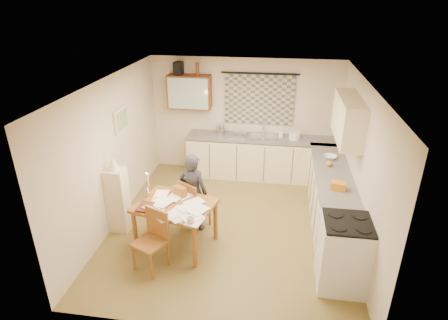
% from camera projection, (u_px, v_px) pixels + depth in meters
% --- Properties ---
extents(floor, '(4.00, 4.50, 0.02)m').
position_uv_depth(floor, '(230.00, 225.00, 6.54)').
color(floor, brown).
rests_on(floor, ground).
extents(ceiling, '(4.00, 4.50, 0.02)m').
position_uv_depth(ceiling, '(231.00, 82.00, 5.49)').
color(ceiling, white).
rests_on(ceiling, floor).
extents(wall_back, '(4.00, 0.02, 2.50)m').
position_uv_depth(wall_back, '(245.00, 117.00, 8.05)').
color(wall_back, beige).
rests_on(wall_back, floor).
extents(wall_front, '(4.00, 0.02, 2.50)m').
position_uv_depth(wall_front, '(203.00, 247.00, 3.98)').
color(wall_front, beige).
rests_on(wall_front, floor).
extents(wall_left, '(0.02, 4.50, 2.50)m').
position_uv_depth(wall_left, '(112.00, 152.00, 6.28)').
color(wall_left, beige).
rests_on(wall_left, floor).
extents(wall_right, '(0.02, 4.50, 2.50)m').
position_uv_depth(wall_right, '(360.00, 168.00, 5.74)').
color(wall_right, beige).
rests_on(wall_right, floor).
extents(window_blind, '(1.45, 0.03, 1.05)m').
position_uv_depth(window_blind, '(259.00, 100.00, 7.80)').
color(window_blind, '#335082').
rests_on(window_blind, wall_back).
extents(curtain_rod, '(1.60, 0.04, 0.04)m').
position_uv_depth(curtain_rod, '(260.00, 73.00, 7.56)').
color(curtain_rod, black).
rests_on(curtain_rod, wall_back).
extents(wall_cabinet, '(0.90, 0.34, 0.70)m').
position_uv_depth(wall_cabinet, '(190.00, 92.00, 7.81)').
color(wall_cabinet, '#5A2913').
rests_on(wall_cabinet, wall_back).
extents(wall_cabinet_glass, '(0.84, 0.02, 0.64)m').
position_uv_depth(wall_cabinet_glass, '(188.00, 94.00, 7.66)').
color(wall_cabinet_glass, '#99B2A5').
rests_on(wall_cabinet_glass, wall_back).
extents(upper_cabinet_right, '(0.34, 1.30, 0.70)m').
position_uv_depth(upper_cabinet_right, '(348.00, 119.00, 6.01)').
color(upper_cabinet_right, beige).
rests_on(upper_cabinet_right, wall_right).
extents(framed_print, '(0.04, 0.50, 0.40)m').
position_uv_depth(framed_print, '(121.00, 120.00, 6.45)').
color(framed_print, beige).
rests_on(framed_print, wall_left).
extents(print_canvas, '(0.01, 0.42, 0.32)m').
position_uv_depth(print_canvas, '(122.00, 120.00, 6.45)').
color(print_canvas, '#BABBA2').
rests_on(print_canvas, wall_left).
extents(counter_back, '(3.30, 0.62, 0.92)m').
position_uv_depth(counter_back, '(265.00, 158.00, 8.03)').
color(counter_back, beige).
rests_on(counter_back, floor).
extents(counter_right, '(0.62, 2.95, 0.92)m').
position_uv_depth(counter_right, '(331.00, 200.00, 6.42)').
color(counter_right, beige).
rests_on(counter_right, floor).
extents(stove, '(0.66, 0.66, 1.02)m').
position_uv_depth(stove, '(344.00, 254.00, 5.03)').
color(stove, white).
rests_on(stove, floor).
extents(sink, '(0.59, 0.49, 0.10)m').
position_uv_depth(sink, '(264.00, 139.00, 7.86)').
color(sink, silver).
rests_on(sink, counter_back).
extents(tap, '(0.03, 0.03, 0.28)m').
position_uv_depth(tap, '(264.00, 128.00, 7.95)').
color(tap, silver).
rests_on(tap, counter_back).
extents(dish_rack, '(0.37, 0.33, 0.06)m').
position_uv_depth(dish_rack, '(238.00, 135.00, 7.90)').
color(dish_rack, silver).
rests_on(dish_rack, counter_back).
extents(kettle, '(0.23, 0.23, 0.24)m').
position_uv_depth(kettle, '(221.00, 130.00, 7.92)').
color(kettle, silver).
rests_on(kettle, counter_back).
extents(mixing_bowl, '(0.30, 0.30, 0.16)m').
position_uv_depth(mixing_bowl, '(295.00, 135.00, 7.73)').
color(mixing_bowl, white).
rests_on(mixing_bowl, counter_back).
extents(soap_bottle, '(0.09, 0.09, 0.18)m').
position_uv_depth(soap_bottle, '(281.00, 133.00, 7.81)').
color(soap_bottle, white).
rests_on(soap_bottle, counter_back).
extents(bowl, '(0.36, 0.36, 0.06)m').
position_uv_depth(bowl, '(330.00, 157.00, 6.85)').
color(bowl, white).
rests_on(bowl, counter_right).
extents(orange_bag, '(0.25, 0.21, 0.12)m').
position_uv_depth(orange_bag, '(338.00, 186.00, 5.78)').
color(orange_bag, orange).
rests_on(orange_bag, counter_right).
extents(fruit_orange, '(0.10, 0.10, 0.10)m').
position_uv_depth(fruit_orange, '(329.00, 164.00, 6.54)').
color(fruit_orange, orange).
rests_on(fruit_orange, counter_right).
extents(speaker, '(0.19, 0.22, 0.26)m').
position_uv_depth(speaker, '(178.00, 68.00, 7.64)').
color(speaker, black).
rests_on(speaker, wall_cabinet).
extents(bottle_green, '(0.08, 0.08, 0.26)m').
position_uv_depth(bottle_green, '(180.00, 68.00, 7.64)').
color(bottle_green, '#195926').
rests_on(bottle_green, wall_cabinet).
extents(bottle_brown, '(0.08, 0.08, 0.26)m').
position_uv_depth(bottle_brown, '(197.00, 69.00, 7.59)').
color(bottle_brown, '#5A2913').
rests_on(bottle_brown, wall_cabinet).
extents(dining_table, '(1.32, 1.12, 0.75)m').
position_uv_depth(dining_table, '(176.00, 224.00, 5.88)').
color(dining_table, brown).
rests_on(dining_table, floor).
extents(chair_far, '(0.55, 0.55, 0.89)m').
position_uv_depth(chair_far, '(195.00, 213.00, 6.38)').
color(chair_far, brown).
rests_on(chair_far, floor).
extents(chair_near, '(0.54, 0.54, 0.91)m').
position_uv_depth(chair_near, '(151.00, 251.00, 5.43)').
color(chair_near, brown).
rests_on(chair_near, floor).
extents(person, '(0.66, 0.57, 1.37)m').
position_uv_depth(person, '(193.00, 192.00, 6.20)').
color(person, black).
rests_on(person, floor).
extents(shelf_stand, '(0.32, 0.30, 1.12)m').
position_uv_depth(shelf_stand, '(118.00, 200.00, 6.21)').
color(shelf_stand, beige).
rests_on(shelf_stand, floor).
extents(lampshade, '(0.20, 0.20, 0.22)m').
position_uv_depth(lampshade, '(113.00, 163.00, 5.93)').
color(lampshade, beige).
rests_on(lampshade, shelf_stand).
extents(letter_rack, '(0.24, 0.20, 0.16)m').
position_uv_depth(letter_rack, '(180.00, 191.00, 5.93)').
color(letter_rack, brown).
rests_on(letter_rack, dining_table).
extents(mug, '(0.14, 0.14, 0.09)m').
position_uv_depth(mug, '(191.00, 220.00, 5.25)').
color(mug, white).
rests_on(mug, dining_table).
extents(magazine, '(0.23, 0.30, 0.03)m').
position_uv_depth(magazine, '(138.00, 206.00, 5.64)').
color(magazine, maroon).
rests_on(magazine, dining_table).
extents(book, '(0.31, 0.35, 0.02)m').
position_uv_depth(book, '(151.00, 201.00, 5.79)').
color(book, orange).
rests_on(book, dining_table).
extents(orange_box, '(0.14, 0.13, 0.04)m').
position_uv_depth(orange_box, '(146.00, 209.00, 5.57)').
color(orange_box, orange).
rests_on(orange_box, dining_table).
extents(eyeglasses, '(0.13, 0.06, 0.02)m').
position_uv_depth(eyeglasses, '(172.00, 216.00, 5.42)').
color(eyeglasses, black).
rests_on(eyeglasses, dining_table).
extents(candle_holder, '(0.08, 0.08, 0.18)m').
position_uv_depth(candle_holder, '(147.00, 191.00, 5.91)').
color(candle_holder, silver).
rests_on(candle_holder, dining_table).
extents(candle, '(0.03, 0.03, 0.22)m').
position_uv_depth(candle, '(148.00, 180.00, 5.83)').
color(candle, white).
rests_on(candle, dining_table).
extents(candle_flame, '(0.02, 0.02, 0.02)m').
position_uv_depth(candle_flame, '(146.00, 173.00, 5.76)').
color(candle_flame, '#FFCC66').
rests_on(candle_flame, dining_table).
extents(papers, '(1.01, 1.04, 0.03)m').
position_uv_depth(papers, '(175.00, 207.00, 5.62)').
color(papers, white).
rests_on(papers, dining_table).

